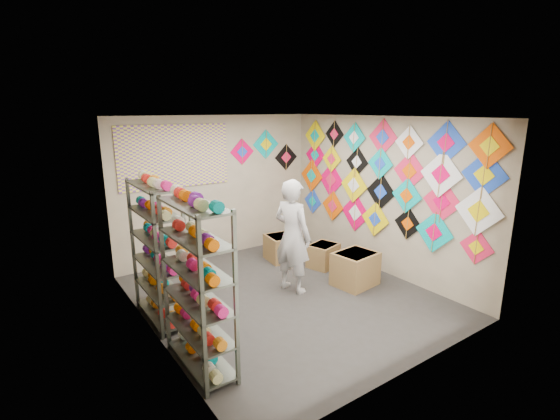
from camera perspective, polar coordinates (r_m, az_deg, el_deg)
ground at (r=6.39m, az=0.82°, el=-12.05°), size 4.50×4.50×0.00m
room_walls at (r=5.86m, az=0.87°, el=2.55°), size 4.50×4.50×4.50m
shelf_rack_front at (r=4.52m, az=-11.52°, el=-10.60°), size 0.40×1.10×1.90m
shelf_rack_back at (r=5.66m, az=-16.81°, el=-5.79°), size 0.40×1.10×1.90m
string_spools at (r=5.05m, az=-14.55°, el=-6.93°), size 0.12×2.36×0.12m
kite_wall_display at (r=7.15m, az=14.11°, el=4.13°), size 0.06×4.33×2.10m
back_wall_kites at (r=8.25m, az=-1.95°, el=8.32°), size 1.59×0.02×0.87m
poster at (r=7.39m, az=-14.54°, el=7.31°), size 2.00×0.01×1.10m
shopkeeper at (r=6.28m, az=1.75°, el=-3.70°), size 0.88×0.77×1.80m
carton_a at (r=6.79m, az=10.53°, el=-8.13°), size 0.72×0.62×0.55m
carton_b at (r=7.48m, az=6.11°, el=-6.37°), size 0.61×0.55×0.42m
carton_c at (r=7.74m, az=0.11°, el=-5.34°), size 0.57×0.61×0.48m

